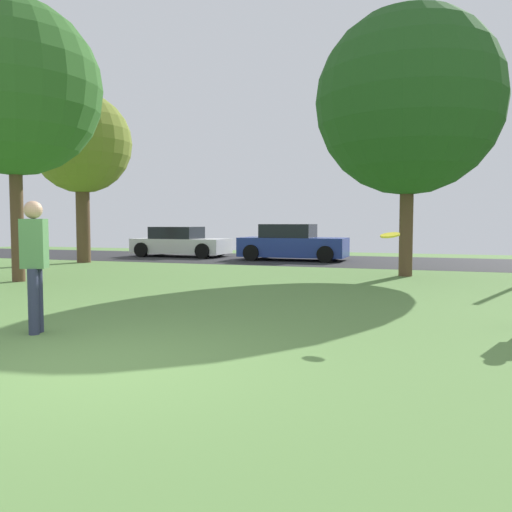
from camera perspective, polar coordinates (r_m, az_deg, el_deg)
ground_plane at (r=5.77m, az=-18.00°, el=-11.76°), size 44.00×44.00×0.00m
road_strip at (r=20.75m, az=9.66°, el=-0.53°), size 44.00×6.40×0.01m
birch_tree_lone at (r=15.03m, az=-25.19°, el=16.36°), size 4.40×4.40×7.11m
maple_tree_far at (r=15.60m, az=16.45°, el=15.92°), size 5.15×5.15×7.44m
maple_tree_near at (r=20.93m, az=-18.68°, el=11.58°), size 3.73×3.73×6.36m
person_catcher at (r=7.66m, az=-23.22°, el=-0.36°), size 0.38×0.32×1.81m
frisbee_disc at (r=7.47m, az=14.56°, el=2.24°), size 0.37×0.37×0.08m
parked_car_white at (r=23.38m, az=-8.35°, el=1.44°), size 4.21×2.07×1.33m
parked_car_blue at (r=20.90m, az=4.02°, el=1.36°), size 4.25×2.01×1.45m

